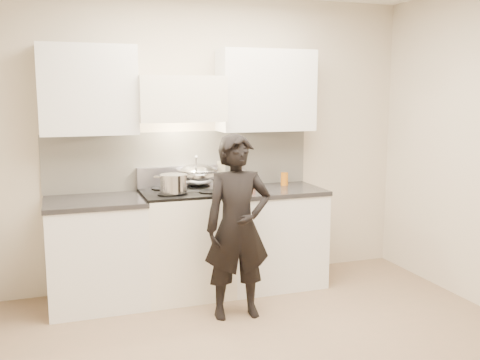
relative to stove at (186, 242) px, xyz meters
The scene contains 11 objects.
ground_plane 1.53m from the stove, 78.12° to the right, with size 4.00×4.00×0.00m, color #866950.
room_shell 1.56m from the stove, 77.04° to the right, with size 4.04×3.54×2.70m.
stove is the anchor object (origin of this frame).
counter_right 0.83m from the stove, ahead, with size 0.92×0.67×0.92m.
counter_left 0.78m from the stove, behind, with size 0.82×0.67×0.92m.
wok 0.63m from the stove, 43.04° to the left, with size 0.39×0.48×0.31m.
stock_pot 0.59m from the stove, 137.69° to the right, with size 0.33×0.29×0.16m.
utensil_crock 0.80m from the stove, 16.30° to the left, with size 0.12×0.12×0.33m.
spice_jar 0.87m from the stove, 12.32° to the left, with size 0.04×0.04×0.08m.
oil_glass 1.14m from the stove, ahead, with size 0.07×0.07×0.12m.
person 0.74m from the stove, 65.88° to the right, with size 0.54×0.36×1.49m, color black.
Camera 1 is at (-1.36, -3.13, 1.78)m, focal length 40.00 mm.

